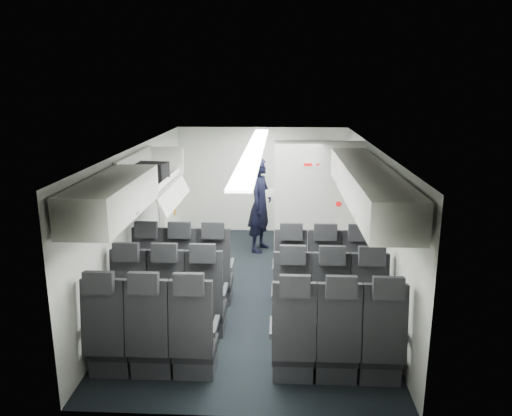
# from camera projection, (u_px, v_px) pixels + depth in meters

# --- Properties ---
(cabin_shell) EXTENTS (3.41, 6.01, 2.16)m
(cabin_shell) POSITION_uv_depth(u_px,v_px,m) (255.00, 216.00, 7.30)
(cabin_shell) COLOR black
(cabin_shell) RESTS_ON ground
(seat_row_front) EXTENTS (3.33, 0.56, 1.24)m
(seat_row_front) POSITION_uv_depth(u_px,v_px,m) (253.00, 276.00, 6.96)
(seat_row_front) COLOR black
(seat_row_front) RESTS_ON cabin_shell
(seat_row_mid) EXTENTS (3.33, 0.56, 1.24)m
(seat_row_mid) POSITION_uv_depth(u_px,v_px,m) (249.00, 304.00, 6.09)
(seat_row_mid) COLOR black
(seat_row_mid) RESTS_ON cabin_shell
(seat_row_rear) EXTENTS (3.33, 0.56, 1.24)m
(seat_row_rear) POSITION_uv_depth(u_px,v_px,m) (243.00, 342.00, 5.22)
(seat_row_rear) COLOR black
(seat_row_rear) RESTS_ON cabin_shell
(overhead_bin_left_rear) EXTENTS (0.53, 1.80, 0.40)m
(overhead_bin_left_rear) POSITION_uv_depth(u_px,v_px,m) (112.00, 198.00, 5.25)
(overhead_bin_left_rear) COLOR silver
(overhead_bin_left_rear) RESTS_ON cabin_shell
(overhead_bin_left_front_open) EXTENTS (0.64, 1.70, 0.72)m
(overhead_bin_left_front_open) POSITION_uv_depth(u_px,v_px,m) (151.00, 178.00, 6.97)
(overhead_bin_left_front_open) COLOR #9E9E93
(overhead_bin_left_front_open) RESTS_ON cabin_shell
(overhead_bin_right_rear) EXTENTS (0.53, 1.80, 0.40)m
(overhead_bin_right_rear) POSITION_uv_depth(u_px,v_px,m) (381.00, 201.00, 5.12)
(overhead_bin_right_rear) COLOR silver
(overhead_bin_right_rear) RESTS_ON cabin_shell
(overhead_bin_right_front) EXTENTS (0.53, 1.70, 0.40)m
(overhead_bin_right_front) POSITION_uv_depth(u_px,v_px,m) (356.00, 171.00, 6.81)
(overhead_bin_right_front) COLOR silver
(overhead_bin_right_front) RESTS_ON cabin_shell
(bulkhead_partition) EXTENTS (1.40, 0.15, 2.13)m
(bulkhead_partition) POSITION_uv_depth(u_px,v_px,m) (318.00, 207.00, 8.04)
(bulkhead_partition) COLOR silver
(bulkhead_partition) RESTS_ON cabin_shell
(galley_unit) EXTENTS (0.85, 0.52, 1.90)m
(galley_unit) POSITION_uv_depth(u_px,v_px,m) (309.00, 189.00, 9.93)
(galley_unit) COLOR #939399
(galley_unit) RESTS_ON cabin_shell
(boarding_door) EXTENTS (0.12, 1.27, 1.86)m
(boarding_door) POSITION_uv_depth(u_px,v_px,m) (168.00, 201.00, 8.92)
(boarding_door) COLOR silver
(boarding_door) RESTS_ON cabin_shell
(flight_attendant) EXTENTS (0.60, 0.73, 1.73)m
(flight_attendant) POSITION_uv_depth(u_px,v_px,m) (260.00, 205.00, 9.07)
(flight_attendant) COLOR black
(flight_attendant) RESTS_ON ground
(carry_on_bag) EXTENTS (0.48, 0.37, 0.26)m
(carry_on_bag) POSITION_uv_depth(u_px,v_px,m) (151.00, 172.00, 6.98)
(carry_on_bag) COLOR black
(carry_on_bag) RESTS_ON overhead_bin_left_front_open
(papers) EXTENTS (0.20, 0.05, 0.14)m
(papers) POSITION_uv_depth(u_px,v_px,m) (271.00, 193.00, 8.95)
(papers) COLOR white
(papers) RESTS_ON flight_attendant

